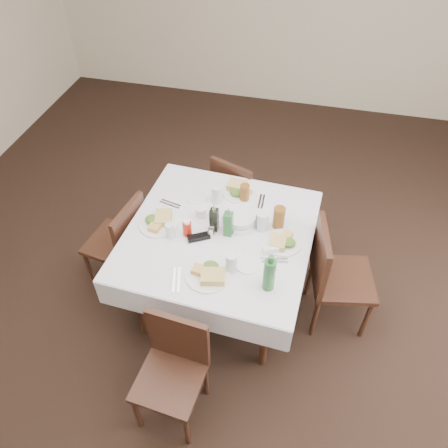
% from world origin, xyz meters
% --- Properties ---
extents(ground_plane, '(7.00, 7.00, 0.00)m').
position_xyz_m(ground_plane, '(0.00, 0.00, 0.00)').
color(ground_plane, black).
extents(room_shell, '(6.04, 7.04, 2.80)m').
position_xyz_m(room_shell, '(0.00, 0.00, 1.71)').
color(room_shell, beige).
rests_on(room_shell, ground).
extents(dining_table, '(1.34, 1.34, 0.76)m').
position_xyz_m(dining_table, '(-0.12, 0.23, 0.68)').
color(dining_table, black).
rests_on(dining_table, ground).
extents(chair_north, '(0.50, 0.50, 0.82)m').
position_xyz_m(chair_north, '(-0.16, 1.02, 0.47)').
color(chair_north, black).
rests_on(chair_north, ground).
extents(chair_south, '(0.42, 0.42, 0.83)m').
position_xyz_m(chair_south, '(-0.19, -0.64, 0.47)').
color(chair_south, black).
rests_on(chair_south, ground).
extents(chair_east, '(0.50, 0.50, 0.91)m').
position_xyz_m(chair_east, '(0.70, 0.26, 0.52)').
color(chair_east, black).
rests_on(chair_east, ground).
extents(chair_west, '(0.46, 0.46, 0.85)m').
position_xyz_m(chair_west, '(-0.89, 0.24, 0.48)').
color(chair_west, black).
rests_on(chair_west, ground).
extents(meal_north, '(0.27, 0.27, 0.06)m').
position_xyz_m(meal_north, '(-0.07, 0.68, 0.79)').
color(meal_north, white).
rests_on(meal_north, dining_table).
extents(meal_south, '(0.29, 0.29, 0.06)m').
position_xyz_m(meal_south, '(-0.08, -0.16, 0.79)').
color(meal_south, white).
rests_on(meal_south, dining_table).
extents(meal_east, '(0.25, 0.25, 0.06)m').
position_xyz_m(meal_east, '(0.33, 0.22, 0.78)').
color(meal_east, white).
rests_on(meal_east, dining_table).
extents(meal_west, '(0.28, 0.28, 0.06)m').
position_xyz_m(meal_west, '(-0.55, 0.21, 0.79)').
color(meal_west, white).
rests_on(meal_west, dining_table).
extents(side_plate_a, '(0.16, 0.16, 0.01)m').
position_xyz_m(side_plate_a, '(-0.37, 0.54, 0.77)').
color(side_plate_a, white).
rests_on(side_plate_a, dining_table).
extents(side_plate_b, '(0.15, 0.15, 0.01)m').
position_xyz_m(side_plate_b, '(0.14, -0.02, 0.77)').
color(side_plate_b, white).
rests_on(side_plate_b, dining_table).
extents(water_n, '(0.08, 0.08, 0.14)m').
position_xyz_m(water_n, '(-0.21, 0.53, 0.83)').
color(water_n, silver).
rests_on(water_n, dining_table).
extents(water_s, '(0.08, 0.08, 0.14)m').
position_xyz_m(water_s, '(0.04, -0.08, 0.83)').
color(water_s, silver).
rests_on(water_s, dining_table).
extents(water_e, '(0.08, 0.08, 0.15)m').
position_xyz_m(water_e, '(0.17, 0.33, 0.84)').
color(water_e, silver).
rests_on(water_e, dining_table).
extents(water_w, '(0.06, 0.06, 0.12)m').
position_xyz_m(water_w, '(-0.43, 0.11, 0.82)').
color(water_w, silver).
rests_on(water_w, dining_table).
extents(iced_tea_a, '(0.07, 0.07, 0.14)m').
position_xyz_m(iced_tea_a, '(-0.01, 0.60, 0.83)').
color(iced_tea_a, brown).
rests_on(iced_tea_a, dining_table).
extents(iced_tea_b, '(0.08, 0.08, 0.17)m').
position_xyz_m(iced_tea_b, '(0.27, 0.38, 0.85)').
color(iced_tea_b, brown).
rests_on(iced_tea_b, dining_table).
extents(bread_basket, '(0.25, 0.25, 0.08)m').
position_xyz_m(bread_basket, '(0.01, 0.35, 0.80)').
color(bread_basket, silver).
rests_on(bread_basket, dining_table).
extents(oil_cruet_dark, '(0.06, 0.06, 0.23)m').
position_xyz_m(oil_cruet_dark, '(-0.16, 0.25, 0.86)').
color(oil_cruet_dark, black).
rests_on(oil_cruet_dark, dining_table).
extents(oil_cruet_green, '(0.06, 0.06, 0.24)m').
position_xyz_m(oil_cruet_green, '(-0.05, 0.23, 0.87)').
color(oil_cruet_green, '#27672F').
rests_on(oil_cruet_green, dining_table).
extents(ketchup_bottle, '(0.06, 0.06, 0.13)m').
position_xyz_m(ketchup_bottle, '(-0.32, 0.16, 0.82)').
color(ketchup_bottle, '#B01B0C').
rests_on(ketchup_bottle, dining_table).
extents(salt_shaker, '(0.03, 0.03, 0.08)m').
position_xyz_m(salt_shaker, '(-0.17, 0.18, 0.80)').
color(salt_shaker, white).
rests_on(salt_shaker, dining_table).
extents(pepper_shaker, '(0.04, 0.04, 0.08)m').
position_xyz_m(pepper_shaker, '(-0.16, 0.21, 0.80)').
color(pepper_shaker, '#46371F').
rests_on(pepper_shaker, dining_table).
extents(coffee_mug, '(0.13, 0.12, 0.09)m').
position_xyz_m(coffee_mug, '(-0.28, 0.35, 0.80)').
color(coffee_mug, white).
rests_on(coffee_mug, dining_table).
extents(sunglasses, '(0.16, 0.12, 0.03)m').
position_xyz_m(sunglasses, '(-0.24, 0.14, 0.78)').
color(sunglasses, black).
rests_on(sunglasses, dining_table).
extents(green_bottle, '(0.07, 0.07, 0.29)m').
position_xyz_m(green_bottle, '(0.29, -0.16, 0.89)').
color(green_bottle, '#27672F').
rests_on(green_bottle, dining_table).
extents(sugar_caddy, '(0.12, 0.09, 0.05)m').
position_xyz_m(sugar_caddy, '(0.26, 0.13, 0.79)').
color(sugar_caddy, white).
rests_on(sugar_caddy, dining_table).
extents(cutlery_n, '(0.04, 0.16, 0.01)m').
position_xyz_m(cutlery_n, '(0.11, 0.61, 0.77)').
color(cutlery_n, silver).
rests_on(cutlery_n, dining_table).
extents(cutlery_s, '(0.10, 0.20, 0.01)m').
position_xyz_m(cutlery_s, '(-0.28, -0.24, 0.77)').
color(cutlery_s, silver).
rests_on(cutlery_s, dining_table).
extents(cutlery_e, '(0.18, 0.08, 0.01)m').
position_xyz_m(cutlery_e, '(0.30, 0.06, 0.77)').
color(cutlery_e, silver).
rests_on(cutlery_e, dining_table).
extents(cutlery_w, '(0.17, 0.08, 0.01)m').
position_xyz_m(cutlery_w, '(-0.54, 0.42, 0.77)').
color(cutlery_w, silver).
rests_on(cutlery_w, dining_table).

